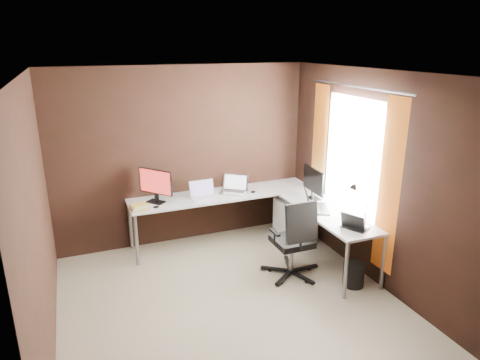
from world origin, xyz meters
The scene contains 15 objects.
room centered at (0.34, 0.07, 1.28)m, with size 3.60×3.60×2.50m.
desk centered at (0.84, 1.04, 0.68)m, with size 2.65×2.25×0.73m.
drawer_pedestal centered at (1.43, 1.15, 0.30)m, with size 0.42×0.50×0.60m, color white.
monitor_left centered at (-0.47, 1.52, 0.99)m, with size 0.36×0.42×0.46m.
monitor_right centered at (1.54, 0.84, 0.98)m, with size 0.14×0.53×0.44m.
laptop_white centered at (0.17, 1.45, 0.78)m, with size 0.35×0.26×0.23m.
laptop_silver centered at (0.65, 1.51, 0.78)m, with size 0.45×0.43×0.24m.
laptop_black_big centered at (1.34, 0.51, 0.79)m, with size 0.44×0.51×0.28m.
laptop_black_small centered at (1.47, -0.18, 0.77)m, with size 0.31×0.35×0.19m.
book_stack centered at (-0.73, 1.32, 0.76)m, with size 0.25×0.22×0.07m.
mouse_left centered at (-0.52, 1.30, 0.75)m, with size 0.08×0.05×0.03m, color black.
mouse_corner centered at (0.89, 1.38, 0.75)m, with size 0.08×0.05×0.03m, color black.
desk_lamp centered at (1.49, -0.21, 1.07)m, with size 0.18×0.21×0.54m.
office_chair centered at (0.93, 0.25, 0.30)m, with size 0.57×0.57×1.02m.
wastebasket centered at (1.50, -0.22, 0.14)m, with size 0.25×0.25×0.29m, color black.
Camera 1 is at (-1.43, -3.89, 2.77)m, focal length 32.00 mm.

